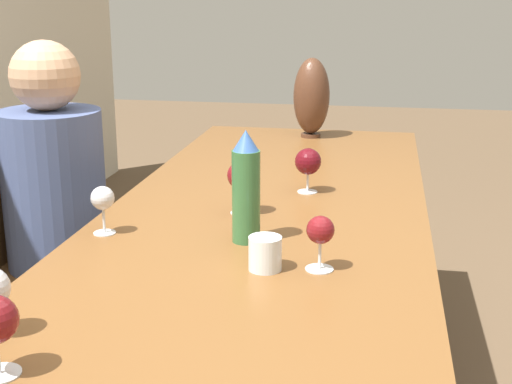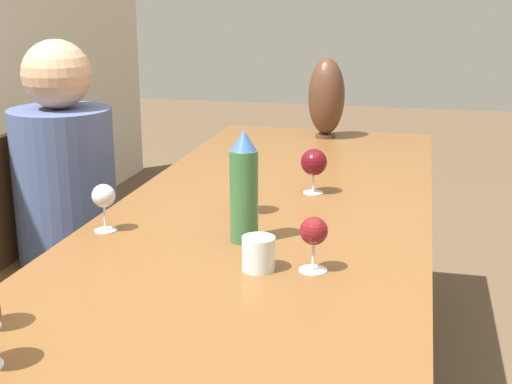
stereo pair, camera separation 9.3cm
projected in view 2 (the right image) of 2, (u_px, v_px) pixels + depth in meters
The scene contains 10 objects.
dining_table at pixel (240, 274), 1.75m from camera, with size 3.14×0.91×0.76m.
water_bottle at pixel (244, 188), 1.76m from camera, with size 0.07×0.07×0.29m.
water_tumbler at pixel (259, 253), 1.61m from camera, with size 0.08×0.08×0.08m.
vase at pixel (326, 97), 2.99m from camera, with size 0.15×0.15×0.34m.
wine_glass_0 at pixel (104, 197), 1.85m from camera, with size 0.06×0.06×0.13m.
wine_glass_2 at pixel (314, 233), 1.58m from camera, with size 0.06×0.06×0.13m.
wine_glass_4 at pixel (244, 176), 1.99m from camera, with size 0.08×0.08×0.15m.
wine_glass_6 at pixel (314, 163), 2.19m from camera, with size 0.08×0.08×0.14m.
chair_far at pixel (52, 249), 2.52m from camera, with size 0.44×0.44×0.89m.
person_far at pixel (70, 204), 2.46m from camera, with size 0.34×0.34×1.21m.
Camera 2 is at (-1.57, -0.41, 1.37)m, focal length 50.00 mm.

